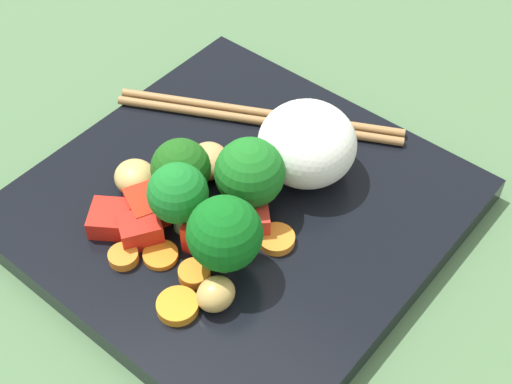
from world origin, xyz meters
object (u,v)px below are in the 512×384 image
Objects in this scene: carrot_slice_2 at (161,255)px; chopstick_pair at (259,116)px; broccoli_floret_3 at (254,170)px; square_plate at (239,208)px; rice_mound at (307,144)px.

carrot_slice_2 is 15.59cm from chopstick_pair.
broccoli_floret_3 reaches higher than chopstick_pair.
square_plate is 4.67× the size of broccoli_floret_3.
rice_mound is at bearing 133.80° from chopstick_pair.
square_plate is at bearing 22.46° from broccoli_floret_3.
rice_mound is 13.48cm from carrot_slice_2.
carrot_slice_2 is (1.94, 7.89, -3.24)cm from broccoli_floret_3.
broccoli_floret_3 is 8.75cm from carrot_slice_2.
carrot_slice_2 is (0.86, 7.45, 1.19)cm from square_plate.
broccoli_floret_3 is 0.28× the size of chopstick_pair.
broccoli_floret_3 is at bearing -157.54° from square_plate.
square_plate is 1.30× the size of chopstick_pair.
rice_mound is 0.34× the size of chopstick_pair.
rice_mound is (-2.15, -5.41, 3.87)cm from square_plate.
rice_mound reaches higher than chopstick_pair.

